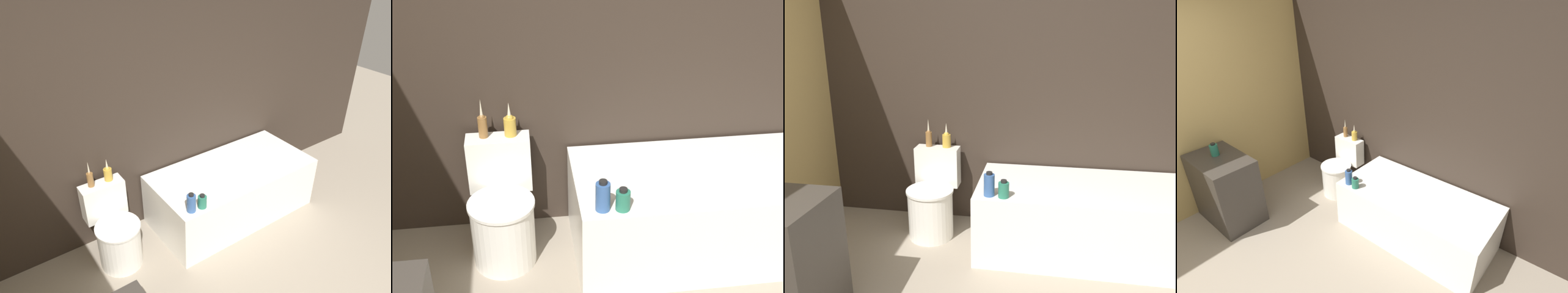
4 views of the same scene
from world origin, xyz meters
The scene contains 7 objects.
wall_back_tiled centered at (0.00, 2.34, 1.30)m, with size 6.40×0.06×2.60m.
bathtub centered at (0.74, 1.89, 0.28)m, with size 1.64×0.79×0.56m.
toilet centered at (-0.52, 1.98, 0.30)m, with size 0.40×0.54×0.72m.
vase_gold centered at (-0.60, 2.20, 0.80)m, with size 0.06×0.06×0.25m.
vase_silver centered at (-0.44, 2.20, 0.79)m, with size 0.07×0.07×0.22m.
shampoo_bottle_tall centered at (0.03, 1.59, 0.65)m, with size 0.08×0.08×0.18m.
shampoo_bottle_short centered at (0.14, 1.57, 0.62)m, with size 0.08×0.08×0.13m.
Camera 2 is at (-0.36, -0.74, 2.27)m, focal length 50.00 mm.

